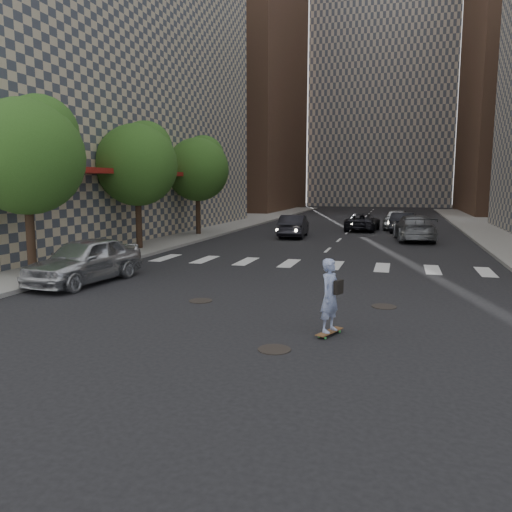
{
  "coord_description": "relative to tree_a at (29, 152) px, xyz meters",
  "views": [
    {
      "loc": [
        3.65,
        -12.34,
        3.45
      ],
      "look_at": [
        -0.53,
        2.09,
        1.3
      ],
      "focal_mm": 35.0,
      "sensor_mm": 36.0,
      "label": 1
    }
  ],
  "objects": [
    {
      "name": "traffic_car_e",
      "position": [
        13.34,
        22.4,
        -3.92
      ],
      "size": [
        2.0,
        4.55,
        1.45
      ],
      "primitive_type": "imported",
      "rotation": [
        0.0,
        0.0,
        3.03
      ],
      "color": "black",
      "rests_on": "ground"
    },
    {
      "name": "traffic_car_c",
      "position": [
        10.39,
        22.86,
        -3.99
      ],
      "size": [
        2.5,
        4.85,
        1.31
      ],
      "primitive_type": "imported",
      "rotation": [
        0.0,
        0.0,
        3.07
      ],
      "color": "black",
      "rests_on": "ground"
    },
    {
      "name": "tower_center",
      "position": [
        9.45,
        74.86,
        19.35
      ],
      "size": [
        22.0,
        20.0,
        48.0
      ],
      "primitive_type": "cube",
      "color": "#ADA08E",
      "rests_on": "ground"
    },
    {
      "name": "tree_c",
      "position": [
        0.0,
        16.0,
        0.0
      ],
      "size": [
        4.2,
        4.2,
        6.6
      ],
      "color": "#382619",
      "rests_on": "sidewalk_left"
    },
    {
      "name": "traffic_car_a",
      "position": [
        6.35,
        16.86,
        -3.9
      ],
      "size": [
        1.92,
        4.61,
        1.48
      ],
      "primitive_type": "imported",
      "rotation": [
        0.0,
        0.0,
        3.22
      ],
      "color": "black",
      "rests_on": "ground"
    },
    {
      "name": "manhole_a",
      "position": [
        10.65,
        -5.64,
        -4.64
      ],
      "size": [
        0.7,
        0.7,
        0.02
      ],
      "primitive_type": "cylinder",
      "color": "black",
      "rests_on": "ground"
    },
    {
      "name": "traffic_car_d",
      "position": [
        12.92,
        24.86,
        -3.85
      ],
      "size": [
        2.32,
        4.85,
        1.6
      ],
      "primitive_type": "imported",
      "rotation": [
        0.0,
        0.0,
        3.05
      ],
      "color": "#ACAFB3",
      "rests_on": "ground"
    },
    {
      "name": "sidewalk_left",
      "position": [
        -5.05,
        16.86,
        -4.57
      ],
      "size": [
        13.0,
        80.0,
        0.15
      ],
      "primitive_type": "cube",
      "color": "gray",
      "rests_on": "ground"
    },
    {
      "name": "manhole_b",
      "position": [
        7.45,
        -1.94,
        -4.64
      ],
      "size": [
        0.7,
        0.7,
        0.02
      ],
      "primitive_type": "cylinder",
      "color": "black",
      "rests_on": "ground"
    },
    {
      "name": "tower_left",
      "position": [
        -10.55,
        51.86,
        15.35
      ],
      "size": [
        18.0,
        24.0,
        40.0
      ],
      "primitive_type": "cube",
      "color": "brown",
      "rests_on": "ground"
    },
    {
      "name": "silver_sedan",
      "position": [
        2.45,
        -0.45,
        -3.84
      ],
      "size": [
        2.39,
        4.92,
        1.62
      ],
      "primitive_type": "imported",
      "rotation": [
        0.0,
        0.0,
        -0.1
      ],
      "color": "#AFB2B6",
      "rests_on": "ground"
    },
    {
      "name": "ground",
      "position": [
        9.45,
        -3.14,
        -4.65
      ],
      "size": [
        160.0,
        160.0,
        0.0
      ],
      "primitive_type": "plane",
      "color": "black",
      "rests_on": "ground"
    },
    {
      "name": "traffic_car_b",
      "position": [
        13.95,
        16.91,
        -3.85
      ],
      "size": [
        2.76,
        5.67,
        1.59
      ],
      "primitive_type": "imported",
      "rotation": [
        0.0,
        0.0,
        3.24
      ],
      "color": "slate",
      "rests_on": "ground"
    },
    {
      "name": "manhole_c",
      "position": [
        12.75,
        -1.14,
        -4.64
      ],
      "size": [
        0.7,
        0.7,
        0.02
      ],
      "primitive_type": "cylinder",
      "color": "black",
      "rests_on": "ground"
    },
    {
      "name": "tree_a",
      "position": [
        0.0,
        0.0,
        0.0
      ],
      "size": [
        4.2,
        4.2,
        6.6
      ],
      "color": "#382619",
      "rests_on": "sidewalk_left"
    },
    {
      "name": "tree_b",
      "position": [
        0.0,
        8.0,
        0.0
      ],
      "size": [
        4.2,
        4.2,
        6.6
      ],
      "color": "#382619",
      "rests_on": "sidewalk_left"
    },
    {
      "name": "building_left",
      "position": [
        -9.03,
        15.35,
        7.84
      ],
      "size": [
        16.4,
        33.0,
        25.0
      ],
      "color": "tan",
      "rests_on": "ground"
    },
    {
      "name": "skateboarder",
      "position": [
        11.64,
        -4.28,
        -3.71
      ],
      "size": [
        0.62,
        0.91,
        1.79
      ],
      "rotation": [
        0.0,
        0.0,
        -0.41
      ],
      "color": "brown",
      "rests_on": "ground"
    }
  ]
}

